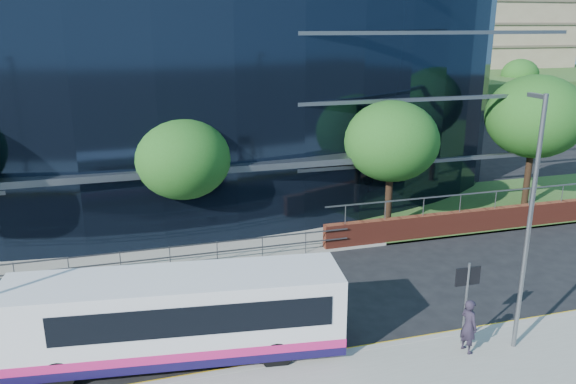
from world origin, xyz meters
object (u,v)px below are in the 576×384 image
object	(u,v)px
tree_dist_f	(520,75)
pedestrian	(469,326)
streetlight_east	(529,219)
city_bus	(179,316)
tree_dist_e	(406,77)
street_sign	(467,287)
tree_far_d	(535,117)
tree_far_b	(183,159)
tree_far_c	(392,141)

from	to	relation	value
tree_dist_f	pedestrian	world-z (taller)	tree_dist_f
streetlight_east	pedestrian	world-z (taller)	streetlight_east
streetlight_east	city_bus	distance (m)	10.94
city_bus	pedestrian	xyz separation A→B (m)	(8.62, -2.34, -0.43)
tree_dist_e	street_sign	bearing A→B (deg)	-115.12
tree_far_d	city_bus	xyz separation A→B (m)	(-20.23, -9.68, -3.73)
tree_far_b	tree_far_c	world-z (taller)	tree_far_c
tree_far_b	streetlight_east	bearing A→B (deg)	-52.37
tree_dist_e	streetlight_east	bearing A→B (deg)	-113.11
tree_dist_f	streetlight_east	bearing A→B (deg)	-127.58
tree_dist_f	pedestrian	xyz separation A→B (m)	(-35.61, -44.02, -3.18)
pedestrian	tree_far_b	bearing A→B (deg)	24.64
city_bus	pedestrian	bearing A→B (deg)	-8.15
tree_far_d	tree_dist_e	size ratio (longest dim) A/B	1.14
streetlight_east	city_bus	xyz separation A→B (m)	(-10.23, 2.50, -2.98)
tree_far_c	pedestrian	bearing A→B (deg)	-103.31
tree_dist_f	city_bus	bearing A→B (deg)	-136.70
tree_dist_e	tree_dist_f	size ratio (longest dim) A/B	1.08
tree_far_d	tree_dist_e	distance (m)	31.06
tree_dist_e	streetlight_east	distance (m)	45.85
tree_far_d	tree_dist_f	xyz separation A→B (m)	(24.00, 32.00, -0.98)
street_sign	tree_far_c	size ratio (longest dim) A/B	0.43
tree_far_c	tree_far_d	size ratio (longest dim) A/B	0.87
street_sign	tree_dist_e	size ratio (longest dim) A/B	0.43
tree_far_c	tree_far_d	xyz separation A→B (m)	(9.00, 1.00, 0.65)
city_bus	pedestrian	distance (m)	8.95
tree_far_b	tree_far_c	bearing A→B (deg)	-2.86
street_sign	tree_dist_f	xyz separation A→B (m)	(35.50, 43.59, 2.06)
tree_far_c	streetlight_east	xyz separation A→B (m)	(-1.00, -11.17, -0.10)
tree_far_d	city_bus	distance (m)	22.73
tree_dist_e	tree_far_d	bearing A→B (deg)	-104.93
tree_far_c	city_bus	distance (m)	14.52
streetlight_east	pedestrian	bearing A→B (deg)	174.54
tree_far_d	streetlight_east	distance (m)	15.77
city_bus	tree_dist_e	bearing A→B (deg)	61.62
tree_far_c	street_sign	bearing A→B (deg)	-103.29
tree_dist_e	city_bus	size ratio (longest dim) A/B	0.63
streetlight_east	tree_dist_e	bearing A→B (deg)	66.89
street_sign	tree_dist_f	world-z (taller)	tree_dist_f
tree_far_d	pedestrian	bearing A→B (deg)	-134.00
tree_far_b	tree_far_d	distance (m)	19.03
street_sign	tree_dist_f	size ratio (longest dim) A/B	0.46
street_sign	streetlight_east	xyz separation A→B (m)	(1.50, -0.59, 2.29)
tree_far_c	streetlight_east	world-z (taller)	streetlight_east
pedestrian	city_bus	bearing A→B (deg)	66.75
street_sign	pedestrian	bearing A→B (deg)	-103.98
tree_far_c	streetlight_east	size ratio (longest dim) A/B	0.81
tree_far_d	tree_dist_e	world-z (taller)	tree_far_d
tree_far_d	tree_far_c	bearing A→B (deg)	-173.66
tree_far_c	tree_far_b	bearing A→B (deg)	177.14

